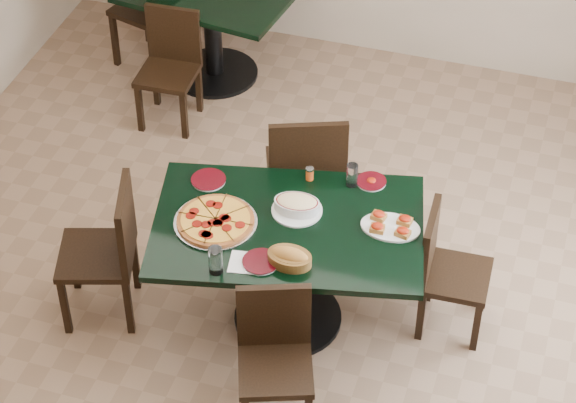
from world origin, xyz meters
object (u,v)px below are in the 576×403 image
(chair_near, at_px, (275,350))
(back_chair_left, at_px, (157,3))
(bruschetta_platter, at_px, (391,225))
(main_table, at_px, (288,249))
(pepperoni_pizza, at_px, (215,221))
(back_table, at_px, (212,15))
(bread_basket, at_px, (290,257))
(back_chair_near, at_px, (171,61))
(lasagna_casserole, at_px, (297,205))
(chair_left, at_px, (110,246))
(chair_right, at_px, (444,266))
(chair_far, at_px, (306,170))

(chair_near, distance_m, back_chair_left, 3.40)
(back_chair_left, xyz_separation_m, bruschetta_platter, (2.24, -2.10, 0.24))
(main_table, height_order, chair_near, chair_near)
(chair_near, bearing_deg, pepperoni_pizza, 113.82)
(back_table, distance_m, bread_basket, 2.86)
(back_chair_near, relative_size, pepperoni_pizza, 1.81)
(back_chair_left, bearing_deg, lasagna_casserole, 55.21)
(chair_left, xyz_separation_m, pepperoni_pizza, (0.60, 0.11, 0.26))
(chair_near, height_order, chair_left, chair_left)
(back_table, height_order, pepperoni_pizza, pepperoni_pizza)
(main_table, height_order, back_table, same)
(chair_right, distance_m, back_chair_near, 2.63)
(chair_left, bearing_deg, pepperoni_pizza, 83.24)
(chair_far, height_order, back_chair_near, chair_far)
(chair_right, xyz_separation_m, chair_left, (-1.82, -0.47, 0.06))
(chair_right, bearing_deg, chair_far, 62.09)
(main_table, distance_m, back_chair_near, 2.16)
(pepperoni_pizza, bearing_deg, back_chair_near, 119.31)
(back_table, distance_m, chair_far, 1.91)
(chair_right, height_order, pepperoni_pizza, chair_right)
(bread_basket, bearing_deg, back_table, 121.60)
(chair_far, height_order, back_chair_left, chair_far)
(chair_near, relative_size, chair_left, 0.91)
(pepperoni_pizza, bearing_deg, chair_right, 16.15)
(lasagna_casserole, bearing_deg, chair_right, 4.07)
(back_table, relative_size, chair_near, 1.57)
(lasagna_casserole, bearing_deg, bruschetta_platter, -2.98)
(chair_right, relative_size, lasagna_casserole, 2.87)
(chair_right, bearing_deg, back_chair_left, 49.79)
(back_table, relative_size, lasagna_casserole, 4.58)
(main_table, xyz_separation_m, back_chair_near, (-1.37, 1.67, -0.11))
(chair_far, bearing_deg, pepperoni_pizza, 49.97)
(pepperoni_pizza, relative_size, bruschetta_platter, 1.39)
(back_table, xyz_separation_m, back_chair_near, (-0.11, -0.55, -0.07))
(back_table, relative_size, chair_far, 1.31)
(back_chair_left, bearing_deg, bruschetta_platter, 63.02)
(lasagna_casserole, relative_size, bruschetta_platter, 0.85)
(back_table, height_order, bread_basket, bread_basket)
(bread_basket, bearing_deg, pepperoni_pizza, 162.80)
(main_table, distance_m, chair_far, 0.71)
(chair_left, distance_m, pepperoni_pizza, 0.67)
(bread_basket, height_order, bruschetta_platter, bread_basket)
(chair_right, xyz_separation_m, back_chair_left, (-2.54, 1.98, 0.09))
(main_table, bearing_deg, chair_near, -90.95)
(main_table, relative_size, chair_right, 2.02)
(main_table, relative_size, back_chair_left, 1.71)
(back_chair_left, relative_size, bread_basket, 3.87)
(main_table, xyz_separation_m, back_table, (-1.27, 2.22, -0.04))
(back_chair_near, bearing_deg, chair_far, -39.60)
(back_chair_near, bearing_deg, lasagna_casserole, -50.48)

